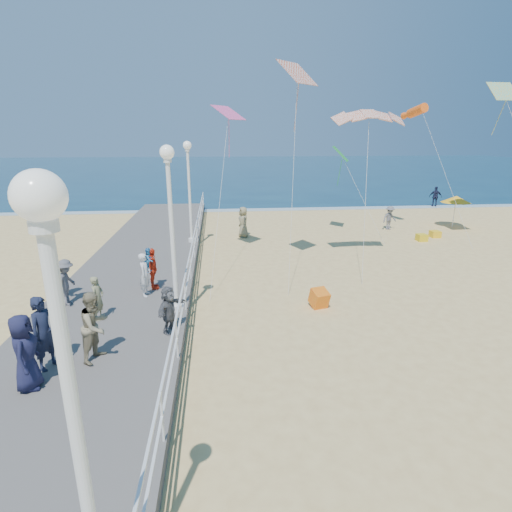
{
  "coord_description": "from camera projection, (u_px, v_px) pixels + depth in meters",
  "views": [
    {
      "loc": [
        -3.91,
        -12.39,
        5.97
      ],
      "look_at": [
        -2.5,
        2.0,
        1.6
      ],
      "focal_mm": 28.0,
      "sensor_mm": 36.0,
      "label": 1
    }
  ],
  "objects": [
    {
      "name": "railing",
      "position": [
        185.0,
        286.0,
        13.06
      ],
      "size": [
        0.05,
        42.0,
        0.55
      ],
      "color": "white",
      "rests_on": "boardwalk"
    },
    {
      "name": "woman_holding_toddler",
      "position": [
        145.0,
        275.0,
        14.3
      ],
      "size": [
        0.48,
        0.64,
        1.58
      ],
      "primitive_type": "imported",
      "rotation": [
        0.0,
        0.0,
        1.39
      ],
      "color": "silver",
      "rests_on": "boardwalk"
    },
    {
      "name": "ground",
      "position": [
        333.0,
        314.0,
        13.9
      ],
      "size": [
        160.0,
        160.0,
        0.0
      ],
      "primitive_type": "plane",
      "color": "#EBCA7B",
      "rests_on": "ground"
    },
    {
      "name": "spectator_2",
      "position": [
        66.0,
        282.0,
        13.54
      ],
      "size": [
        0.65,
        1.06,
        1.6
      ],
      "primitive_type": "imported",
      "rotation": [
        0.0,
        0.0,
        1.52
      ],
      "color": "#58575C",
      "rests_on": "boardwalk"
    },
    {
      "name": "boardwalk",
      "position": [
        111.0,
        318.0,
        13.14
      ],
      "size": [
        5.0,
        44.0,
        0.4
      ],
      "primitive_type": "cube",
      "color": "slate",
      "rests_on": "ground"
    },
    {
      "name": "kite_windsock",
      "position": [
        417.0,
        111.0,
        24.13
      ],
      "size": [
        0.96,
        2.39,
        1.02
      ],
      "primitive_type": "cylinder",
      "rotation": [
        1.36,
        0.0,
        0.17
      ],
      "color": "#FF5D15"
    },
    {
      "name": "surf_line",
      "position": [
        264.0,
        210.0,
        33.42
      ],
      "size": [
        160.0,
        1.2,
        0.04
      ],
      "primitive_type": "cube",
      "color": "silver",
      "rests_on": "ground"
    },
    {
      "name": "beach_chair_left",
      "position": [
        435.0,
        234.0,
        24.4
      ],
      "size": [
        0.55,
        0.55,
        0.4
      ],
      "primitive_type": "cube",
      "color": "yellow",
      "rests_on": "ground"
    },
    {
      "name": "lamp_post_near",
      "position": [
        70.0,
        391.0,
        3.76
      ],
      "size": [
        0.44,
        0.44,
        5.32
      ],
      "color": "white",
      "rests_on": "boardwalk"
    },
    {
      "name": "box_kite",
      "position": [
        319.0,
        300.0,
        14.37
      ],
      "size": [
        0.72,
        0.83,
        0.74
      ],
      "primitive_type": "cube",
      "rotation": [
        0.31,
        0.0,
        0.27
      ],
      "color": "#F23B0E",
      "rests_on": "ground"
    },
    {
      "name": "lamp_post_far",
      "position": [
        189.0,
        182.0,
        20.91
      ],
      "size": [
        0.44,
        0.44,
        5.32
      ],
      "color": "white",
      "rests_on": "boardwalk"
    },
    {
      "name": "spectator_6",
      "position": [
        98.0,
        298.0,
        12.45
      ],
      "size": [
        0.44,
        0.58,
        1.42
      ],
      "primitive_type": "imported",
      "rotation": [
        0.0,
        0.0,
        1.35
      ],
      "color": "#7E7D57",
      "rests_on": "boardwalk"
    },
    {
      "name": "beach_walker_c",
      "position": [
        243.0,
        222.0,
        24.24
      ],
      "size": [
        0.8,
        1.03,
        1.87
      ],
      "primitive_type": "imported",
      "rotation": [
        0.0,
        0.0,
        -1.33
      ],
      "color": "#827B5A",
      "rests_on": "ground"
    },
    {
      "name": "spectator_3",
      "position": [
        153.0,
        269.0,
        14.93
      ],
      "size": [
        0.6,
        1.0,
        1.59
      ],
      "primitive_type": "imported",
      "rotation": [
        0.0,
        0.0,
        1.82
      ],
      "color": "red",
      "rests_on": "boardwalk"
    },
    {
      "name": "ocean",
      "position": [
        237.0,
        168.0,
        75.82
      ],
      "size": [
        160.0,
        90.0,
        0.05
      ],
      "primitive_type": "cube",
      "color": "#0B2E47",
      "rests_on": "ground"
    },
    {
      "name": "toddler_held",
      "position": [
        149.0,
        260.0,
        14.31
      ],
      "size": [
        0.41,
        0.49,
        0.89
      ],
      "primitive_type": "imported",
      "rotation": [
        0.0,
        0.0,
        1.39
      ],
      "color": "#3487C3",
      "rests_on": "boardwalk"
    },
    {
      "name": "beach_walker_a",
      "position": [
        390.0,
        218.0,
        26.27
      ],
      "size": [
        1.14,
        0.86,
        1.56
      ],
      "primitive_type": "imported",
      "rotation": [
        0.0,
        0.0,
        0.3
      ],
      "color": "slate",
      "rests_on": "ground"
    },
    {
      "name": "spectator_5",
      "position": [
        169.0,
        309.0,
        11.66
      ],
      "size": [
        0.96,
        1.35,
        1.41
      ],
      "primitive_type": "imported",
      "rotation": [
        0.0,
        0.0,
        1.1
      ],
      "color": "#55565A",
      "rests_on": "boardwalk"
    },
    {
      "name": "kite_diamond_pink",
      "position": [
        229.0,
        113.0,
        18.23
      ],
      "size": [
        1.66,
        1.68,
        0.66
      ],
      "primitive_type": "cube",
      "rotation": [
        0.53,
        0.0,
        0.87
      ],
      "color": "#DC5195"
    },
    {
      "name": "spectator_7",
      "position": [
        55.0,
        274.0,
        13.87
      ],
      "size": [
        0.84,
        1.01,
        1.9
      ],
      "primitive_type": "imported",
      "rotation": [
        0.0,
        0.0,
        1.71
      ],
      "color": "#192337",
      "rests_on": "boardwalk"
    },
    {
      "name": "kite_parafoil",
      "position": [
        370.0,
        114.0,
        17.27
      ],
      "size": [
        3.21,
        0.94,
        0.65
      ],
      "primitive_type": null,
      "rotation": [
        0.44,
        0.0,
        0.0
      ],
      "color": "#D44618"
    },
    {
      "name": "beach_walker_b",
      "position": [
        435.0,
        197.0,
        34.64
      ],
      "size": [
        1.12,
        0.79,
        1.77
      ],
      "primitive_type": "imported",
      "rotation": [
        0.0,
        0.0,
        2.76
      ],
      "color": "#1A1E3A",
      "rests_on": "ground"
    },
    {
      "name": "kite_diamond_redwhite",
      "position": [
        297.0,
        73.0,
        15.8
      ],
      "size": [
        1.79,
        1.76,
        0.96
      ],
      "primitive_type": "cube",
      "rotation": [
        0.72,
        0.0,
        0.74
      ],
      "color": "#C13A16"
    },
    {
      "name": "kite_diamond_multi",
      "position": [
        503.0,
        91.0,
        20.37
      ],
      "size": [
        1.43,
        1.08,
        0.97
      ],
      "primitive_type": "cube",
      "rotation": [
        0.76,
        0.0,
        0.04
      ],
      "color": "#1AC6E4"
    },
    {
      "name": "kite_diamond_green",
      "position": [
        341.0,
        154.0,
        24.04
      ],
      "size": [
        1.33,
        1.51,
        0.89
      ],
      "primitive_type": "cube",
      "rotation": [
        0.76,
        0.0,
        1.19
      ],
      "color": "green"
    },
    {
      "name": "lamp_post_mid",
      "position": [
        171.0,
        213.0,
        12.34
      ],
      "size": [
        0.44,
        0.44,
        5.32
      ],
      "color": "white",
      "rests_on": "boardwalk"
    },
    {
      "name": "spectator_0",
      "position": [
        44.0,
        333.0,
        9.75
      ],
      "size": [
        0.72,
        0.82,
        1.9
      ],
      "primitive_type": "imported",
      "rotation": [
        0.0,
        0.0,
        1.09
      ],
      "color": "#161C31",
      "rests_on": "boardwalk"
    },
    {
      "name": "spectator_4",
      "position": [
        25.0,
        352.0,
        8.95
      ],
      "size": [
        0.69,
        0.96,
        1.81
      ],
      "primitive_type": "imported",
      "rotation": [
        0.0,
        0.0,
        1.71
      ],
      "color": "#191A37",
      "rests_on": "boardwalk"
    },
    {
      "name": "beach_chair_right",
      "position": [
        422.0,
        238.0,
        23.56
      ],
      "size": [
        0.55,
        0.55,
        0.4
      ],
      "primitive_type": "cube",
      "color": "yellow",
      "rests_on": "ground"
    },
    {
      "name": "beach_umbrella",
      "position": [
        456.0,
        199.0,
        26.59
      ],
      "size": [
        1.9,
        1.9,
        2.14
      ],
      "color": "white",
      "rests_on": "ground"
    },
    {
      "name": "spectator_1",
      "position": [
        95.0,
        326.0,
        10.15
      ],
      "size": [
        0.98,
        1.09,
        1.85
      ],
      "primitive_type": "imported",
      "rotation": [
        0.0,
        0.0,
        1.2
      ],
      "color": "gray",
      "rests_on": "boardwalk"
    }
  ]
}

